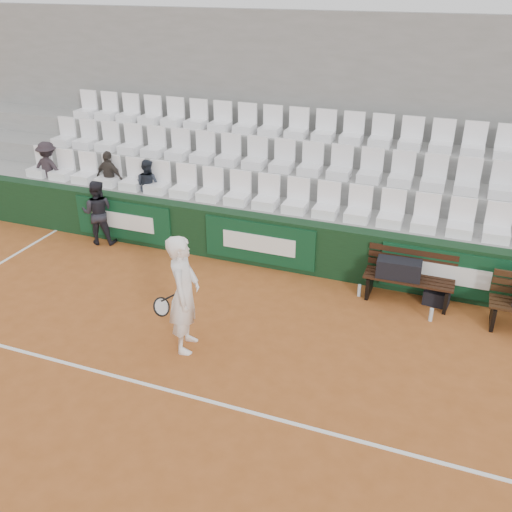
{
  "coord_description": "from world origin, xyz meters",
  "views": [
    {
      "loc": [
        3.22,
        -5.3,
        5.15
      ],
      "look_at": [
        0.28,
        2.4,
        1.0
      ],
      "focal_mm": 40.0,
      "sensor_mm": 36.0,
      "label": 1
    }
  ],
  "objects_px": {
    "ball_kid": "(98,212)",
    "spectator_b": "(108,158)",
    "sports_bag_ground": "(436,298)",
    "spectator_a": "(46,149)",
    "spectator_c": "(146,164)",
    "water_bottle_far": "(431,315)",
    "water_bottle_near": "(359,290)",
    "bench_left": "(407,289)",
    "tennis_player": "(184,294)",
    "sports_bag_left": "(399,269)"
  },
  "relations": [
    {
      "from": "sports_bag_ground",
      "to": "sports_bag_left",
      "type": "bearing_deg",
      "value": -172.11
    },
    {
      "from": "tennis_player",
      "to": "spectator_a",
      "type": "xyz_separation_m",
      "value": [
        -5.17,
        3.49,
        0.69
      ]
    },
    {
      "from": "bench_left",
      "to": "sports_bag_left",
      "type": "xyz_separation_m",
      "value": [
        -0.18,
        -0.04,
        0.38
      ]
    },
    {
      "from": "sports_bag_left",
      "to": "tennis_player",
      "type": "bearing_deg",
      "value": -137.44
    },
    {
      "from": "bench_left",
      "to": "spectator_b",
      "type": "height_order",
      "value": "spectator_b"
    },
    {
      "from": "sports_bag_left",
      "to": "spectator_a",
      "type": "xyz_separation_m",
      "value": [
        -7.93,
        0.96,
        1.01
      ]
    },
    {
      "from": "bench_left",
      "to": "water_bottle_near",
      "type": "height_order",
      "value": "bench_left"
    },
    {
      "from": "water_bottle_near",
      "to": "spectator_a",
      "type": "bearing_deg",
      "value": 171.74
    },
    {
      "from": "tennis_player",
      "to": "bench_left",
      "type": "bearing_deg",
      "value": 41.2
    },
    {
      "from": "water_bottle_near",
      "to": "tennis_player",
      "type": "height_order",
      "value": "tennis_player"
    },
    {
      "from": "bench_left",
      "to": "water_bottle_far",
      "type": "relative_size",
      "value": 6.54
    },
    {
      "from": "spectator_a",
      "to": "tennis_player",
      "type": "bearing_deg",
      "value": 145.39
    },
    {
      "from": "bench_left",
      "to": "ball_kid",
      "type": "relative_size",
      "value": 1.1
    },
    {
      "from": "tennis_player",
      "to": "sports_bag_ground",
      "type": "bearing_deg",
      "value": 37.41
    },
    {
      "from": "sports_bag_left",
      "to": "spectator_a",
      "type": "bearing_deg",
      "value": 173.1
    },
    {
      "from": "spectator_b",
      "to": "spectator_c",
      "type": "bearing_deg",
      "value": -172.83
    },
    {
      "from": "water_bottle_near",
      "to": "water_bottle_far",
      "type": "bearing_deg",
      "value": -16.38
    },
    {
      "from": "sports_bag_left",
      "to": "water_bottle_far",
      "type": "distance_m",
      "value": 0.94
    },
    {
      "from": "ball_kid",
      "to": "spectator_c",
      "type": "xyz_separation_m",
      "value": [
        0.74,
        0.81,
        0.87
      ]
    },
    {
      "from": "tennis_player",
      "to": "spectator_a",
      "type": "bearing_deg",
      "value": 146.0
    },
    {
      "from": "sports_bag_ground",
      "to": "spectator_b",
      "type": "distance_m",
      "value": 7.21
    },
    {
      "from": "water_bottle_far",
      "to": "water_bottle_near",
      "type": "bearing_deg",
      "value": 163.62
    },
    {
      "from": "sports_bag_ground",
      "to": "water_bottle_near",
      "type": "xyz_separation_m",
      "value": [
        -1.29,
        -0.2,
        -0.02
      ]
    },
    {
      "from": "water_bottle_far",
      "to": "spectator_a",
      "type": "height_order",
      "value": "spectator_a"
    },
    {
      "from": "sports_bag_ground",
      "to": "spectator_a",
      "type": "distance_m",
      "value": 8.77
    },
    {
      "from": "water_bottle_near",
      "to": "spectator_a",
      "type": "height_order",
      "value": "spectator_a"
    },
    {
      "from": "bench_left",
      "to": "sports_bag_ground",
      "type": "xyz_separation_m",
      "value": [
        0.49,
        0.05,
        -0.1
      ]
    },
    {
      "from": "sports_bag_left",
      "to": "sports_bag_ground",
      "type": "bearing_deg",
      "value": 7.89
    },
    {
      "from": "ball_kid",
      "to": "sports_bag_left",
      "type": "bearing_deg",
      "value": 160.76
    },
    {
      "from": "sports_bag_left",
      "to": "water_bottle_near",
      "type": "bearing_deg",
      "value": -170.62
    },
    {
      "from": "water_bottle_far",
      "to": "tennis_player",
      "type": "relative_size",
      "value": 0.12
    },
    {
      "from": "sports_bag_left",
      "to": "ball_kid",
      "type": "distance_m",
      "value": 6.14
    },
    {
      "from": "sports_bag_ground",
      "to": "spectator_a",
      "type": "height_order",
      "value": "spectator_a"
    },
    {
      "from": "spectator_c",
      "to": "water_bottle_far",
      "type": "bearing_deg",
      "value": 172.49
    },
    {
      "from": "spectator_c",
      "to": "ball_kid",
      "type": "bearing_deg",
      "value": 53.27
    },
    {
      "from": "spectator_b",
      "to": "ball_kid",
      "type": "bearing_deg",
      "value": 110.36
    },
    {
      "from": "spectator_c",
      "to": "bench_left",
      "type": "bearing_deg",
      "value": 176.47
    },
    {
      "from": "spectator_b",
      "to": "spectator_c",
      "type": "distance_m",
      "value": 0.93
    },
    {
      "from": "ball_kid",
      "to": "water_bottle_near",
      "type": "bearing_deg",
      "value": 159.54
    },
    {
      "from": "bench_left",
      "to": "sports_bag_ground",
      "type": "relative_size",
      "value": 3.57
    },
    {
      "from": "ball_kid",
      "to": "spectator_b",
      "type": "height_order",
      "value": "spectator_b"
    },
    {
      "from": "water_bottle_far",
      "to": "bench_left",
      "type": "bearing_deg",
      "value": 131.89
    },
    {
      "from": "spectator_c",
      "to": "spectator_a",
      "type": "bearing_deg",
      "value": 5.82
    },
    {
      "from": "spectator_b",
      "to": "spectator_c",
      "type": "xyz_separation_m",
      "value": [
        0.93,
        0.0,
        -0.04
      ]
    },
    {
      "from": "water_bottle_far",
      "to": "ball_kid",
      "type": "height_order",
      "value": "ball_kid"
    },
    {
      "from": "water_bottle_far",
      "to": "spectator_b",
      "type": "height_order",
      "value": "spectator_b"
    },
    {
      "from": "sports_bag_ground",
      "to": "tennis_player",
      "type": "xyz_separation_m",
      "value": [
        -3.43,
        -2.62,
        0.8
      ]
    },
    {
      "from": "sports_bag_ground",
      "to": "water_bottle_near",
      "type": "height_order",
      "value": "sports_bag_ground"
    },
    {
      "from": "sports_bag_left",
      "to": "spectator_b",
      "type": "xyz_separation_m",
      "value": [
        -6.33,
        0.96,
        0.98
      ]
    },
    {
      "from": "spectator_a",
      "to": "spectator_b",
      "type": "bearing_deg",
      "value": 179.39
    }
  ]
}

